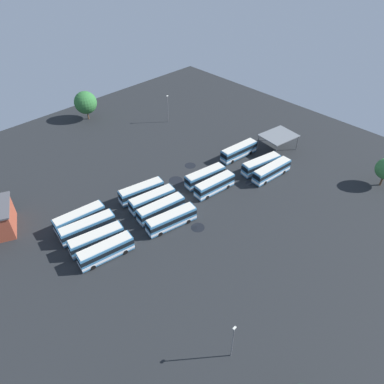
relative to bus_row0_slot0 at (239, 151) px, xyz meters
name	(u,v)px	position (x,y,z in m)	size (l,w,h in m)	color
ground_plane	(184,199)	(22.31, 2.56, -1.82)	(121.10, 121.10, 0.00)	black
bus_row0_slot0	(239,151)	(0.00, 0.00, 0.00)	(11.11, 3.67, 3.45)	teal
bus_row0_slot2	(261,165)	(0.86, 7.90, 0.00)	(10.98, 4.61, 3.45)	teal
bus_row0_slot3	(272,171)	(1.15, 11.34, 0.00)	(11.36, 3.58, 3.45)	teal
bus_row1_slot1	(205,177)	(14.44, 1.66, 0.00)	(10.57, 4.14, 3.45)	teal
bus_row1_slot2	(215,185)	(15.26, 5.51, 0.00)	(10.50, 3.71, 3.45)	teal
bus_row2_slot0	(141,191)	(28.83, -4.40, 0.00)	(10.67, 4.61, 3.45)	teal
bus_row2_slot1	(152,200)	(28.92, -0.44, 0.00)	(10.79, 4.35, 3.45)	teal
bus_row2_slot2	(161,209)	(29.52, 3.21, 0.00)	(10.95, 4.14, 3.45)	teal
bus_row2_slot3	(171,220)	(30.13, 7.24, 0.00)	(11.18, 4.64, 3.45)	teal
bus_row3_slot0	(80,218)	(43.45, -6.31, 0.00)	(10.84, 3.84, 3.45)	teal
bus_row3_slot1	(88,228)	(43.75, -2.77, 0.00)	(11.47, 4.56, 3.45)	teal
bus_row3_slot2	(97,240)	(44.27, 1.36, 0.00)	(10.97, 4.71, 3.45)	teal
bus_row3_slot3	(106,251)	(44.59, 5.04, 0.00)	(10.90, 4.29, 3.45)	teal
maintenance_shelter	(279,136)	(-10.47, 4.82, 2.36)	(9.79, 8.33, 4.39)	slate
lamp_post_far_corner	(233,341)	(42.12, 33.95, 2.42)	(0.56, 0.28, 7.66)	slate
lamp_post_near_entrance	(168,108)	(0.35, -27.68, 2.87)	(0.56, 0.28, 8.55)	slate
tree_northwest	(85,103)	(16.97, -46.53, 3.64)	(6.78, 6.78, 8.86)	brown
puddle_front_lane	(176,180)	(18.89, -3.88, -1.82)	(3.42, 3.42, 0.01)	black
puddle_back_corner	(210,170)	(9.78, -1.10, -1.82)	(3.37, 3.37, 0.01)	black
puddle_near_shelter	(249,183)	(7.00, 9.27, -1.82)	(1.75, 1.75, 0.01)	black
puddle_between_rows	(190,166)	(11.99, -5.98, -1.82)	(2.83, 2.83, 0.01)	black
puddle_centre_drain	(198,227)	(26.54, 11.35, -1.82)	(2.88, 2.88, 0.01)	black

